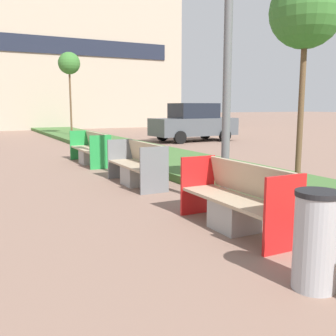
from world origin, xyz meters
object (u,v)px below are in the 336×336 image
at_px(sapling_tree_near, 306,13).
at_px(parked_car_distant, 194,123).
at_px(litter_bin, 316,240).
at_px(sapling_tree_far, 69,64).
at_px(bench_green_frame, 91,151).
at_px(bench_red_frame, 236,204).
at_px(bench_grey_frame, 137,169).

height_order(sapling_tree_near, parked_car_distant, sapling_tree_near).
relative_size(litter_bin, sapling_tree_far, 0.21).
relative_size(bench_green_frame, litter_bin, 2.39).
bearing_deg(bench_red_frame, parked_car_distant, 61.54).
bearing_deg(sapling_tree_far, sapling_tree_near, -90.00).
bearing_deg(sapling_tree_far, litter_bin, -96.92).
distance_m(bench_red_frame, parked_car_distant, 14.06).
distance_m(bench_grey_frame, sapling_tree_near, 4.49).
relative_size(bench_grey_frame, bench_green_frame, 0.86).
relative_size(bench_grey_frame, litter_bin, 2.07).
distance_m(bench_green_frame, parked_car_distant, 8.45).
bearing_deg(litter_bin, parked_car_distant, 63.24).
height_order(bench_red_frame, sapling_tree_far, sapling_tree_far).
relative_size(bench_red_frame, bench_green_frame, 0.87).
bearing_deg(bench_grey_frame, sapling_tree_far, 82.23).
relative_size(litter_bin, sapling_tree_near, 0.25).
bearing_deg(bench_red_frame, bench_green_frame, 89.97).
bearing_deg(sapling_tree_far, bench_green_frame, -100.50).
bearing_deg(litter_bin, sapling_tree_near, 47.46).
distance_m(sapling_tree_far, parked_car_distant, 7.53).
relative_size(bench_green_frame, sapling_tree_near, 0.59).
distance_m(bench_red_frame, sapling_tree_near, 3.52).
bearing_deg(bench_green_frame, parked_car_distant, 37.48).
height_order(litter_bin, sapling_tree_far, sapling_tree_far).
bearing_deg(sapling_tree_near, litter_bin, -132.54).
relative_size(sapling_tree_near, parked_car_distant, 0.92).
distance_m(litter_bin, sapling_tree_far, 19.54).
distance_m(litter_bin, parked_car_distant, 15.88).
distance_m(bench_grey_frame, parked_car_distant, 11.04).
bearing_deg(parked_car_distant, bench_red_frame, -119.92).
distance_m(bench_green_frame, litter_bin, 9.05).
xyz_separation_m(bench_grey_frame, sapling_tree_near, (1.87, -2.88, 2.90)).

